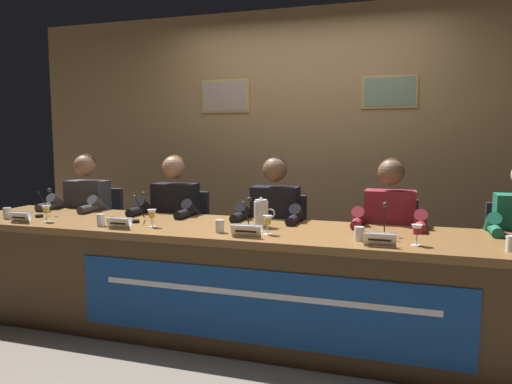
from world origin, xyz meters
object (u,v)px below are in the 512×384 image
water_cup_far_left (7,214)px  juice_glass_far_left (46,210)px  water_cup_left (101,221)px  microphone_left (138,212)px  juice_glass_right (417,231)px  water_cup_right (359,234)px  microphone_center (245,219)px  conference_table (251,264)px  microphone_far_left (43,207)px  panelist_left (171,218)px  chair_center (279,253)px  panelist_center (272,223)px  nameplate_center (247,231)px  chair_left (182,245)px  juice_glass_left (152,215)px  water_pitcher_central (261,213)px  water_cup_center (220,227)px  panelist_right (389,230)px  nameplate_right (380,239)px  water_cup_far_right (512,244)px  chair_far_left (97,239)px  chair_right (389,261)px  juice_glass_center (268,221)px  panelist_far_left (82,213)px  nameplate_left (119,223)px  microphone_right (384,226)px  nameplate_far_left (21,217)px

water_cup_far_left → juice_glass_far_left: bearing=-4.1°
water_cup_left → microphone_left: 0.28m
juice_glass_right → water_cup_right: juice_glass_right is taller
water_cup_far_left → microphone_center: size_ratio=0.39×
conference_table → microphone_far_left: microphone_far_left is taller
panelist_left → chair_center: bearing=12.9°
microphone_center → chair_center: bearing=86.5°
juice_glass_right → panelist_center: bearing=148.1°
microphone_far_left → nameplate_center: (1.79, -0.26, -0.03)m
chair_center → chair_left: bearing=180.0°
juice_glass_left → conference_table: bearing=5.1°
chair_left → water_cup_right: bearing=-27.1°
panelist_center → microphone_center: (-0.04, -0.52, 0.11)m
chair_left → water_pitcher_central: (0.89, -0.57, 0.41)m
panelist_left → water_cup_center: size_ratio=14.50×
nameplate_center → juice_glass_right: juice_glass_right is taller
juice_glass_far_left → juice_glass_left: bearing=3.9°
panelist_right → nameplate_right: bearing=-91.7°
water_cup_right → water_cup_far_right: bearing=-1.8°
conference_table → water_cup_left: (-1.07, -0.14, 0.26)m
microphone_center → panelist_right: size_ratio=0.18×
water_cup_left → microphone_center: microphone_center is taller
water_cup_right → water_pitcher_central: size_ratio=0.40×
chair_far_left → panelist_center: (1.74, -0.20, 0.28)m
nameplate_center → nameplate_right: (0.81, -0.01, 0.00)m
chair_right → juice_glass_center: bearing=-132.1°
water_cup_center → panelist_right: size_ratio=0.07×
chair_center → water_cup_far_right: (1.55, -0.84, 0.36)m
microphone_left → chair_center: 1.18m
nameplate_center → water_cup_right: size_ratio=2.33×
nameplate_right → microphone_far_left: bearing=174.1°
conference_table → nameplate_right: bearing=-12.9°
chair_left → water_cup_center: size_ratio=10.65×
chair_far_left → chair_left: (0.87, 0.00, 0.00)m
microphone_far_left → panelist_left: size_ratio=0.18×
chair_right → water_cup_far_right: size_ratio=10.65×
panelist_far_left → nameplate_left: bearing=-40.3°
panelist_left → panelist_right: bearing=0.0°
microphone_left → panelist_right: size_ratio=0.18×
panelist_center → chair_center: bearing=90.0°
panelist_left → nameplate_left: 0.73m
panelist_far_left → nameplate_right: size_ratio=6.71×
water_cup_right → microphone_right: bearing=41.0°
water_cup_right → water_cup_far_right: same height
nameplate_center → water_cup_center: (-0.22, 0.09, -0.00)m
juice_glass_left → water_cup_far_right: juice_glass_left is taller
nameplate_left → water_pitcher_central: 0.98m
panelist_right → nameplate_far_left: bearing=-164.0°
chair_center → microphone_right: (0.86, -0.69, 0.39)m
juice_glass_far_left → nameplate_left: size_ratio=0.72×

